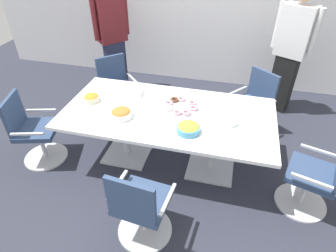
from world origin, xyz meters
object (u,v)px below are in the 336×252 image
person_standing_0 (113,35)px  snack_bowl_chips_orange (91,98)px  office_chair_3 (117,91)px  donut_platter (180,106)px  office_chair_2 (252,107)px  office_chair_4 (34,133)px  plate_stack (228,122)px  person_standing_1 (291,49)px  office_chair_0 (141,209)px  conference_table (168,121)px  snack_bowl_chips_yellow (188,128)px  snack_bowl_pretzels (121,113)px  office_chair_1 (316,179)px  napkin_pile (136,92)px

person_standing_0 → snack_bowl_chips_orange: (0.39, -1.60, -0.20)m
office_chair_3 → donut_platter: (1.15, -0.75, 0.36)m
office_chair_2 → snack_bowl_chips_orange: 2.17m
snack_bowl_chips_orange → office_chair_4: bearing=-151.2°
snack_bowl_chips_orange → plate_stack: size_ratio=0.89×
person_standing_1 → donut_platter: size_ratio=4.62×
office_chair_4 → person_standing_1: (3.03, 2.02, 0.59)m
snack_bowl_chips_orange → plate_stack: (1.63, -0.06, -0.03)m
person_standing_0 → person_standing_1: 2.76m
snack_bowl_chips_orange → office_chair_0: bearing=-48.7°
office_chair_3 → person_standing_1: size_ratio=0.48×
office_chair_2 → donut_platter: 1.22m
conference_table → snack_bowl_chips_orange: bearing=179.6°
plate_stack → person_standing_0: bearing=140.6°
conference_table → snack_bowl_chips_yellow: bearing=-46.5°
office_chair_3 → donut_platter: bearing=102.9°
office_chair_3 → conference_table: bearing=95.7°
office_chair_3 → office_chair_0: bearing=74.1°
snack_bowl_pretzels → office_chair_2: bearing=37.9°
snack_bowl_chips_yellow → donut_platter: size_ratio=0.60×
office_chair_0 → person_standing_1: size_ratio=0.48×
snack_bowl_pretzels → donut_platter: bearing=30.9°
snack_bowl_pretzels → conference_table: bearing=25.7°
person_standing_0 → office_chair_1: bearing=98.6°
office_chair_3 → office_chair_2: bearing=136.8°
plate_stack → office_chair_1: bearing=-16.0°
office_chair_2 → napkin_pile: size_ratio=5.87×
snack_bowl_pretzels → snack_bowl_chips_yellow: bearing=-6.1°
conference_table → office_chair_1: (1.63, -0.32, -0.22)m
conference_table → person_standing_0: 2.12m
office_chair_1 → donut_platter: size_ratio=2.22×
conference_table → person_standing_0: person_standing_0 is taller
person_standing_1 → office_chair_4: bearing=60.4°
office_chair_1 → office_chair_3: same height
office_chair_2 → snack_bowl_pretzels: size_ratio=3.83×
office_chair_1 → snack_bowl_chips_yellow: (-1.34, 0.01, 0.39)m
donut_platter → napkin_pile: (-0.60, 0.16, 0.01)m
conference_table → office_chair_4: office_chair_4 is taller
office_chair_1 → snack_bowl_pretzels: office_chair_1 is taller
office_chair_0 → plate_stack: office_chair_0 is taller
person_standing_1 → donut_platter: 2.03m
office_chair_1 → plate_stack: (-0.95, 0.27, 0.36)m
office_chair_0 → plate_stack: size_ratio=4.29×
snack_bowl_chips_orange → person_standing_1: bearing=35.0°
conference_table → office_chair_2: size_ratio=2.64×
snack_bowl_pretzels → office_chair_4: bearing=-173.6°
snack_bowl_chips_yellow → donut_platter: (-0.18, 0.44, -0.03)m
person_standing_0 → office_chair_3: bearing=64.6°
office_chair_3 → snack_bowl_chips_yellow: (1.32, -1.19, 0.39)m
snack_bowl_chips_yellow → office_chair_0: bearing=-108.8°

